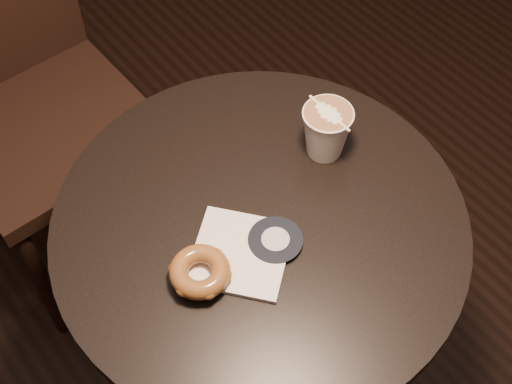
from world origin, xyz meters
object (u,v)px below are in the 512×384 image
doughnut (200,272)px  latte_cup (326,132)px  chair (12,65)px  pastry_bag (240,253)px  cafe_table (260,278)px

doughnut → latte_cup: bearing=13.5°
chair → latte_cup: chair is taller
pastry_bag → latte_cup: (0.25, 0.08, 0.05)m
chair → cafe_table: bearing=-81.5°
cafe_table → chair: 0.75m
chair → doughnut: (-0.02, -0.76, 0.15)m
cafe_table → chair: bearing=99.8°
cafe_table → latte_cup: (0.18, 0.05, 0.25)m
chair → doughnut: chair is taller
chair → pastry_bag: bearing=-86.8°
pastry_bag → doughnut: size_ratio=1.54×
doughnut → latte_cup: 0.34m
cafe_table → doughnut: doughnut is taller
doughnut → cafe_table: bearing=11.9°
chair → latte_cup: (0.31, -0.68, 0.18)m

